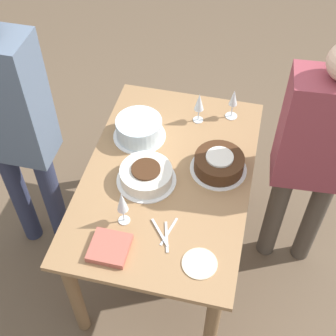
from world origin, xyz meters
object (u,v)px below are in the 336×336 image
Objects in this scene: cake_center_white at (146,175)px; wine_glass_near at (199,103)px; person_cutting at (316,151)px; wine_glass_extra at (122,202)px; cake_front_chocolate at (219,163)px; cake_back_decorated at (139,129)px; person_watching at (10,121)px; wine_glass_far at (233,99)px.

wine_glass_near is at bearing -19.18° from cake_center_white.
wine_glass_near is 0.69m from person_cutting.
cake_center_white is at bearing -8.23° from wine_glass_extra.
cake_front_chocolate is 0.49m from person_cutting.
cake_back_decorated is 0.19× the size of person_cutting.
cake_front_chocolate is at bearing 8.91° from person_watching.
cake_center_white is at bearing 12.33° from person_cutting.
cake_center_white is 0.33m from cake_back_decorated.
wine_glass_extra is at bearing 137.75° from cake_front_chocolate.
cake_back_decorated is at bearing 8.14° from wine_glass_extra.
wine_glass_extra reaches higher than cake_back_decorated.
wine_glass_near is at bearing 112.76° from wine_glass_far.
wine_glass_far is at bearing -40.84° from person_cutting.
cake_front_chocolate is at bearing -65.52° from cake_center_white.
cake_center_white is 1.61× the size of wine_glass_far.
person_cutting is 1.53m from person_watching.
wine_glass_far is at bearing -1.15° from cake_front_chocolate.
person_watching is (-0.00, 0.69, 0.23)m from cake_center_white.
person_watching reaches higher than cake_center_white.
wine_glass_near reaches higher than cake_front_chocolate.
cake_front_chocolate is 0.19× the size of person_cutting.
person_cutting reaches higher than cake_center_white.
cake_front_chocolate is 1.55× the size of wine_glass_near.
cake_center_white is at bearing 148.39° from wine_glass_far.
cake_front_chocolate is 1.41× the size of wine_glass_extra.
cake_center_white is 0.86m from person_cutting.
wine_glass_extra is at bearing -22.16° from person_watching.
person_watching is (-0.16, 1.04, 0.23)m from cake_front_chocolate.
person_watching is (-0.31, 0.57, 0.22)m from cake_back_decorated.
wine_glass_near is at bearing 26.68° from cake_front_chocolate.
cake_front_chocolate is 0.40m from wine_glass_near.
cake_back_decorated is 1.53× the size of wine_glass_far.
cake_front_chocolate is 1.02× the size of cake_back_decorated.
wine_glass_far is 0.57m from person_cutting.
wine_glass_far reaches higher than cake_center_white.
cake_front_chocolate is 0.43m from wine_glass_far.
cake_center_white is 0.20× the size of person_cutting.
cake_back_decorated reaches higher than cake_center_white.
wine_glass_near is 0.91× the size of wine_glass_extra.
wine_glass_near is 1.01m from person_watching.
person_cutting is at bearing -126.87° from wine_glass_far.
cake_front_chocolate is 0.49m from cake_back_decorated.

